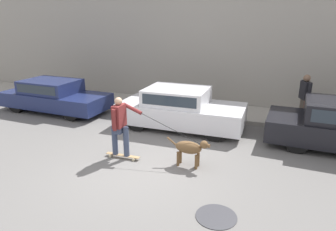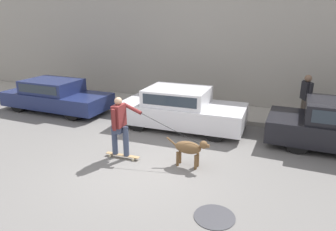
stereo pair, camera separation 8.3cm
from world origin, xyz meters
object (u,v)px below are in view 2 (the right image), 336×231
(parked_car_0, at_px, (56,96))
(skateboarder, at_px, (120,124))
(parked_car_1, at_px, (181,109))
(fire_hydrant, at_px, (29,93))
(pedestrian_with_bag, at_px, (306,97))
(dog, at_px, (189,148))

(parked_car_0, xyz_separation_m, skateboarder, (4.51, -2.75, 0.33))
(parked_car_1, xyz_separation_m, fire_hydrant, (-7.40, 0.79, -0.29))
(parked_car_0, distance_m, pedestrian_with_bag, 9.07)
(parked_car_0, distance_m, fire_hydrant, 2.38)
(parked_car_0, height_order, parked_car_1, parked_car_1)
(skateboarder, bearing_deg, parked_car_0, 146.80)
(dog, relative_size, pedestrian_with_bag, 0.68)
(parked_car_1, height_order, fire_hydrant, parked_car_1)
(parked_car_1, relative_size, dog, 3.72)
(fire_hydrant, bearing_deg, pedestrian_with_bag, 3.98)
(parked_car_0, bearing_deg, dog, -20.85)
(parked_car_0, relative_size, dog, 3.89)
(skateboarder, bearing_deg, pedestrian_with_bag, 42.47)
(fire_hydrant, bearing_deg, skateboarder, -27.67)
(parked_car_1, bearing_deg, fire_hydrant, 172.55)
(dog, distance_m, pedestrian_with_bag, 4.91)
(skateboarder, relative_size, fire_hydrant, 3.92)
(parked_car_1, relative_size, pedestrian_with_bag, 2.54)
(parked_car_0, bearing_deg, fire_hydrant, 161.66)
(dog, xyz_separation_m, pedestrian_with_bag, (2.63, 4.11, 0.56))
(dog, bearing_deg, fire_hydrant, 160.09)
(dog, height_order, fire_hydrant, dog)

